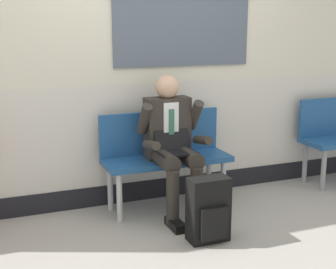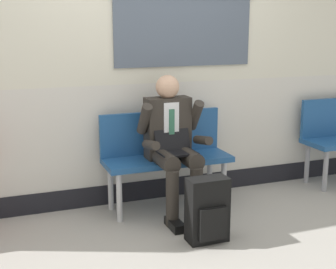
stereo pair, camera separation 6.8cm
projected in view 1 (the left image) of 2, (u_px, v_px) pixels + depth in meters
name	position (u px, v px, depth m)	size (l,w,h in m)	color
ground_plane	(162.00, 219.00, 4.26)	(18.00, 18.00, 0.00)	#9E9991
station_wall	(139.00, 51.00, 4.47)	(5.90, 0.16, 2.88)	beige
bench_with_person	(164.00, 151.00, 4.47)	(1.16, 0.42, 0.88)	navy
person_seated	(172.00, 142.00, 4.26)	(0.57, 0.70, 1.24)	#2D2823
backpack	(209.00, 210.00, 3.78)	(0.32, 0.21, 0.52)	black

